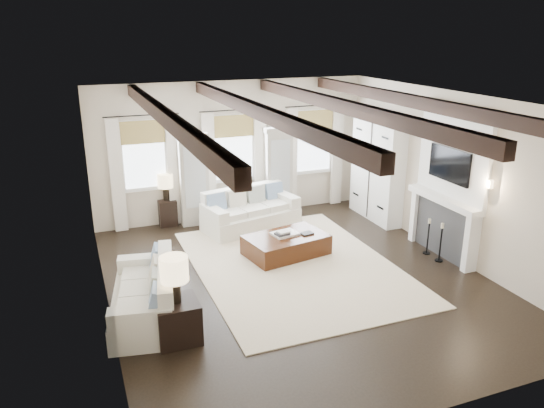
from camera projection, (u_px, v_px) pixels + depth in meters
name	position (u px, v px, depth m)	size (l,w,h in m)	color
ground	(297.00, 280.00, 9.54)	(7.50, 7.50, 0.00)	black
room_shell	(316.00, 163.00, 9.99)	(6.54, 7.54, 3.22)	beige
area_rug	(294.00, 266.00, 10.08)	(3.59, 4.88, 0.02)	beige
sofa_back	(250.00, 212.00, 11.92)	(2.27, 1.39, 0.91)	white
sofa_left	(148.00, 296.00, 8.22)	(1.28, 2.19, 0.88)	white
ottoman	(286.00, 245.00, 10.53)	(1.56, 0.98, 0.41)	black
tray	(285.00, 234.00, 10.51)	(0.50, 0.38, 0.04)	white
book_lower	(282.00, 234.00, 10.39)	(0.26, 0.20, 0.04)	#262628
book_upper	(284.00, 232.00, 10.40)	(0.22, 0.17, 0.03)	beige
book_loose	(307.00, 233.00, 10.54)	(0.24, 0.18, 0.03)	#262628
side_table_front	(177.00, 321.00, 7.63)	(0.61, 0.61, 0.61)	black
lamp_front	(174.00, 272.00, 7.38)	(0.40, 0.40, 0.69)	black
side_table_back	(167.00, 212.00, 12.12)	(0.40, 0.40, 0.60)	black
lamp_back	(165.00, 182.00, 11.89)	(0.36, 0.36, 0.62)	black
candlestick_near	(440.00, 245.00, 10.21)	(0.16, 0.16, 0.78)	black
candlestick_far	(428.00, 239.00, 10.56)	(0.15, 0.15, 0.74)	black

